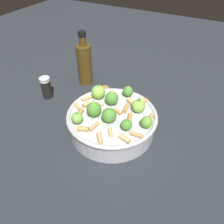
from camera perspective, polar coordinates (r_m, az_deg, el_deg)
ground_plane at (r=0.65m, az=0.00°, el=-4.66°), size 2.40×2.40×0.00m
cooking_pan at (r=0.63m, az=-0.01°, el=-1.98°), size 0.26×0.26×0.11m
pepper_shaker at (r=0.79m, az=-16.72°, el=6.12°), size 0.04×0.04×0.08m
olive_oil_bottle at (r=0.83m, az=-7.16°, el=12.47°), size 0.05×0.05×0.20m
wooden_spoon at (r=0.74m, az=-2.76°, el=2.21°), size 0.25×0.13×0.02m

